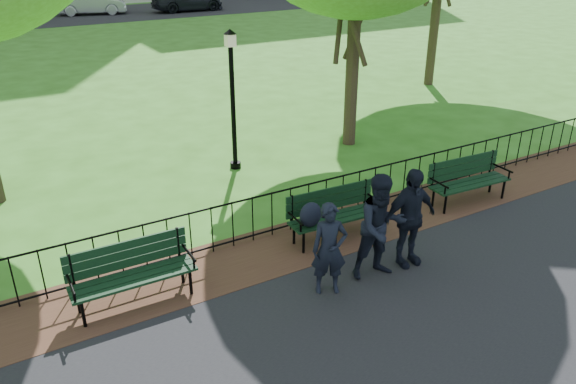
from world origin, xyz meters
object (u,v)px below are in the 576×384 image
person_left (329,249)px  person_right (410,218)px  lamppost (233,96)px  sedan_dark (187,0)px  park_bench_main (324,211)px  sedan_silver (91,3)px  person_mid (381,227)px  park_bench_left_a (131,267)px  park_bench_right_a (467,175)px

person_left → person_right: bearing=24.5°
lamppost → person_left: 5.57m
lamppost → sedan_dark: size_ratio=0.65×
park_bench_main → sedan_silver: size_ratio=0.41×
person_left → person_mid: 0.98m
person_mid → person_left: bearing=-172.2°
park_bench_left_a → park_bench_right_a: 7.06m
sedan_silver → park_bench_left_a: bearing=-178.0°
lamppost → person_left: lamppost is taller
park_bench_right_a → person_mid: size_ratio=1.04×
park_bench_main → person_mid: bearing=-79.4°
park_bench_left_a → sedan_silver: bearing=78.9°
park_bench_main → person_right: 1.58m
person_left → person_right: 1.63m
park_bench_main → lamppost: (0.16, 4.06, 1.15)m
park_bench_main → park_bench_right_a: park_bench_right_a is taller
lamppost → person_right: (0.67, -5.38, -0.90)m
park_bench_right_a → person_right: person_right is taller
person_left → person_mid: bearing=22.0°
park_bench_main → person_left: person_left is taller
person_mid → park_bench_left_a: bearing=169.8°
lamppost → person_right: lamppost is taller
person_right → sedan_dark: bearing=78.0°
person_right → park_bench_left_a: bearing=166.5°
park_bench_left_a → lamppost: lamppost is taller
person_mid → park_bench_main: bearing=107.1°
person_right → person_mid: bearing=-172.6°
park_bench_left_a → person_right: person_right is taller
park_bench_left_a → person_left: 3.03m
person_right → lamppost: bearing=100.2°
person_left → park_bench_main: bearing=83.2°
park_bench_main → lamppost: size_ratio=0.56×
park_bench_left_a → sedan_silver: (7.11, 33.81, 0.15)m
person_right → sedan_dark: person_right is taller
park_bench_left_a → park_bench_right_a: size_ratio=1.01×
lamppost → park_bench_left_a: bearing=-132.1°
park_bench_main → sedan_dark: 33.72m
sedan_dark → park_bench_main: bearing=163.2°
park_bench_left_a → person_mid: person_mid is taller
sedan_dark → park_bench_left_a: bearing=157.7°
park_bench_left_a → park_bench_right_a: bearing=0.3°
person_mid → sedan_dark: person_mid is taller
sedan_silver → sedan_dark: 6.50m
person_mid → sedan_dark: bearing=83.7°
park_bench_main → lamppost: 4.22m
park_bench_main → sedan_silver: sedan_silver is taller
park_bench_main → sedan_dark: size_ratio=0.36×
park_bench_left_a → sedan_dark: 34.93m
park_bench_right_a → sedan_silver: 33.87m
lamppost → person_mid: 5.50m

